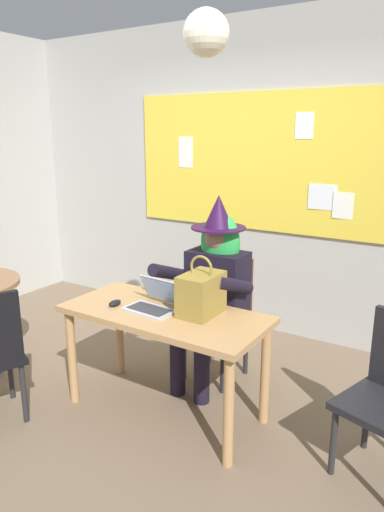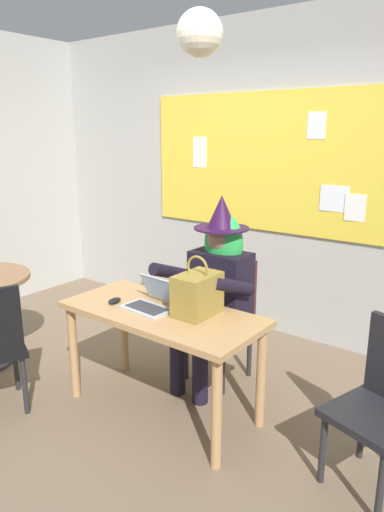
% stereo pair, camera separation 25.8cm
% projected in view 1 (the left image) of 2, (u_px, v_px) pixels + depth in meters
% --- Properties ---
extents(ground_plane, '(24.00, 24.00, 0.00)m').
position_uv_depth(ground_plane, '(142.00, 407.00, 3.19)').
color(ground_plane, '#75604C').
extents(wall_back_bulletin, '(5.25, 1.85, 2.79)m').
position_uv_depth(wall_back_bulletin, '(256.00, 178.00, 4.23)').
color(wall_back_bulletin, '#B2B2AD').
rests_on(wall_back_bulletin, ground).
extents(desk_main, '(1.33, 0.62, 0.71)m').
position_uv_depth(desk_main, '(164.00, 326.00, 2.99)').
color(desk_main, tan).
rests_on(desk_main, ground).
extents(chair_at_desk, '(0.44, 0.44, 0.91)m').
position_uv_depth(chair_at_desk, '(222.00, 310.00, 3.54)').
color(chair_at_desk, '#4C1E19').
rests_on(chair_at_desk, ground).
extents(person_costumed, '(0.60, 0.66, 1.39)m').
position_uv_depth(person_costumed, '(213.00, 279.00, 3.37)').
color(person_costumed, black).
rests_on(person_costumed, ground).
extents(laptop, '(0.35, 0.30, 0.19)m').
position_uv_depth(laptop, '(154.00, 302.00, 3.00)').
color(laptop, '#B7B7BC').
rests_on(laptop, desk_main).
extents(computer_mouse, '(0.07, 0.11, 0.03)m').
position_uv_depth(computer_mouse, '(115.00, 303.00, 3.07)').
color(computer_mouse, black).
rests_on(computer_mouse, desk_main).
extents(handbag, '(0.20, 0.30, 0.38)m').
position_uv_depth(handbag, '(201.00, 294.00, 2.89)').
color(handbag, olive).
rests_on(handbag, desk_main).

